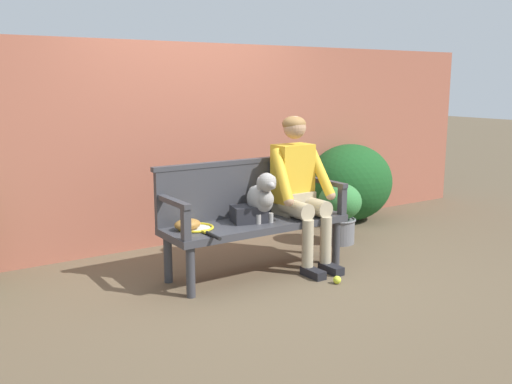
{
  "coord_description": "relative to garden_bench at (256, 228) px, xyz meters",
  "views": [
    {
      "loc": [
        -2.63,
        -3.95,
        1.63
      ],
      "look_at": [
        0.0,
        0.0,
        0.71
      ],
      "focal_mm": 40.31,
      "sensor_mm": 36.0,
      "label": 1
    }
  ],
  "objects": [
    {
      "name": "tennis_racket",
      "position": [
        -0.55,
        0.02,
        0.07
      ],
      "size": [
        0.3,
        0.57,
        0.03
      ],
      "color": "yellow",
      "rests_on": "garden_bench"
    },
    {
      "name": "bench_armrest_right_end",
      "position": [
        0.77,
        -0.09,
        0.26
      ],
      "size": [
        0.06,
        0.52,
        0.28
      ],
      "color": "#38383D",
      "rests_on": "garden_bench"
    },
    {
      "name": "ground_plane",
      "position": [
        0.0,
        0.0,
        -0.4
      ],
      "size": [
        40.0,
        40.0,
        0.0
      ],
      "primitive_type": "plane",
      "color": "brown"
    },
    {
      "name": "hedge_bush_far_right",
      "position": [
        1.98,
        0.98,
        0.05
      ],
      "size": [
        1.05,
        0.92,
        0.91
      ],
      "primitive_type": "ellipsoid",
      "color": "#194C1E",
      "rests_on": "ground"
    },
    {
      "name": "person_seated",
      "position": [
        0.44,
        -0.02,
        0.33
      ],
      "size": [
        0.56,
        0.66,
        1.33
      ],
      "color": "black",
      "rests_on": "ground"
    },
    {
      "name": "dog_on_bench",
      "position": [
        0.02,
        -0.06,
        0.28
      ],
      "size": [
        0.25,
        0.44,
        0.43
      ],
      "color": "gray",
      "rests_on": "garden_bench"
    },
    {
      "name": "bench_armrest_left_end",
      "position": [
        -0.77,
        -0.09,
        0.26
      ],
      "size": [
        0.06,
        0.52,
        0.28
      ],
      "color": "#38383D",
      "rests_on": "garden_bench"
    },
    {
      "name": "tennis_ball",
      "position": [
        0.4,
        -0.6,
        -0.37
      ],
      "size": [
        0.07,
        0.07,
        0.07
      ],
      "primitive_type": "sphere",
      "color": "#CCDB33",
      "rests_on": "ground"
    },
    {
      "name": "sports_bag",
      "position": [
        -0.07,
        -0.0,
        0.13
      ],
      "size": [
        0.32,
        0.26,
        0.14
      ],
      "primitive_type": "cube",
      "rotation": [
        0.0,
        0.0,
        -0.24
      ],
      "color": "#232328",
      "rests_on": "garden_bench"
    },
    {
      "name": "potted_plant",
      "position": [
        1.22,
        0.31,
        -0.05
      ],
      "size": [
        0.44,
        0.44,
        0.62
      ],
      "color": "slate",
      "rests_on": "ground"
    },
    {
      "name": "brick_garden_fence",
      "position": [
        0.0,
        1.37,
        0.6
      ],
      "size": [
        8.0,
        0.3,
        2.01
      ],
      "primitive_type": "cube",
      "color": "#9E5642",
      "rests_on": "ground"
    },
    {
      "name": "garden_bench",
      "position": [
        0.0,
        0.0,
        0.0
      ],
      "size": [
        1.62,
        0.52,
        0.46
      ],
      "color": "#38383D",
      "rests_on": "ground"
    },
    {
      "name": "bench_backrest",
      "position": [
        0.0,
        0.23,
        0.31
      ],
      "size": [
        1.66,
        0.06,
        0.5
      ],
      "color": "#38383D",
      "rests_on": "garden_bench"
    },
    {
      "name": "baseball_glove",
      "position": [
        -0.62,
        0.05,
        0.11
      ],
      "size": [
        0.22,
        0.17,
        0.09
      ],
      "primitive_type": "ellipsoid",
      "rotation": [
        0.0,
        0.0,
        0.02
      ],
      "color": "#9E6B2D",
      "rests_on": "garden_bench"
    }
  ]
}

